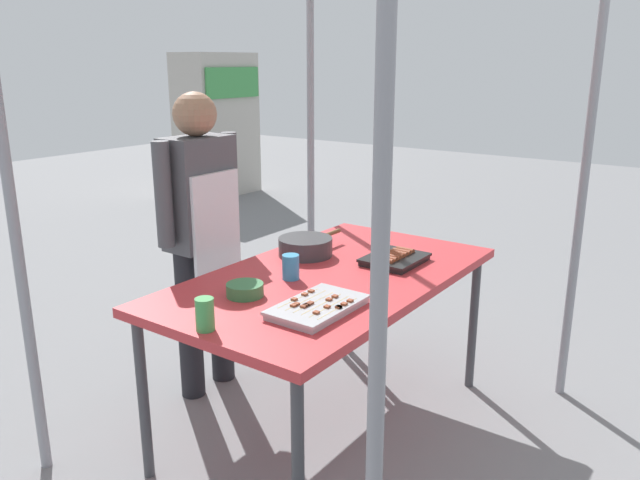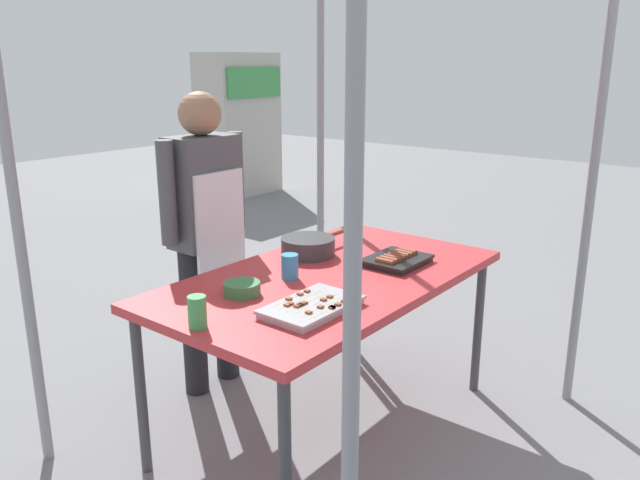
% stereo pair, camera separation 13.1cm
% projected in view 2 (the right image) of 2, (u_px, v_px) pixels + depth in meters
% --- Properties ---
extents(ground_plane, '(18.00, 18.00, 0.00)m').
position_uv_depth(ground_plane, '(328.00, 425.00, 2.97)').
color(ground_plane, slate).
extents(stall_table, '(1.60, 0.90, 0.75)m').
position_uv_depth(stall_table, '(329.00, 286.00, 2.78)').
color(stall_table, '#C63338').
rests_on(stall_table, ground).
extents(tray_grilled_sausages, '(0.29, 0.24, 0.05)m').
position_uv_depth(tray_grilled_sausages, '(397.00, 260.00, 2.91)').
color(tray_grilled_sausages, black).
rests_on(tray_grilled_sausages, stall_table).
extents(tray_meat_skewers, '(0.38, 0.23, 0.04)m').
position_uv_depth(tray_meat_skewers, '(312.00, 307.00, 2.36)').
color(tray_meat_skewers, '#ADADB2').
rests_on(tray_meat_skewers, stall_table).
extents(cooking_wok, '(0.42, 0.26, 0.09)m').
position_uv_depth(cooking_wok, '(308.00, 246.00, 3.03)').
color(cooking_wok, '#38383A').
rests_on(cooking_wok, stall_table).
extents(condiment_bowl, '(0.15, 0.15, 0.05)m').
position_uv_depth(condiment_bowl, '(242.00, 288.00, 2.52)').
color(condiment_bowl, '#33723F').
rests_on(condiment_bowl, stall_table).
extents(drink_cup_near_edge, '(0.07, 0.07, 0.12)m').
position_uv_depth(drink_cup_near_edge, '(197.00, 312.00, 2.20)').
color(drink_cup_near_edge, '#3F994C').
rests_on(drink_cup_near_edge, stall_table).
extents(drink_cup_by_wok, '(0.07, 0.07, 0.11)m').
position_uv_depth(drink_cup_by_wok, '(290.00, 267.00, 2.70)').
color(drink_cup_by_wok, '#338CBF').
rests_on(drink_cup_by_wok, stall_table).
extents(vendor_woman, '(0.52, 0.22, 1.52)m').
position_uv_depth(vendor_woman, '(206.00, 221.00, 3.12)').
color(vendor_woman, black).
rests_on(vendor_woman, ground).
extents(neighbor_stall_left, '(0.99, 0.60, 1.75)m').
position_uv_depth(neighbor_stall_left, '(239.00, 124.00, 7.95)').
color(neighbor_stall_left, '#B7B2A8').
rests_on(neighbor_stall_left, ground).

